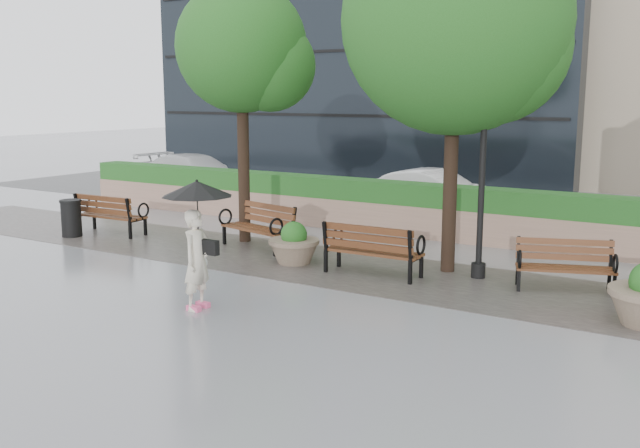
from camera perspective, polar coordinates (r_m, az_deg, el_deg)
The scene contains 16 objects.
ground at distance 12.24m, azimuth -3.01°, elevation -6.68°, with size 100.00×100.00×0.00m, color gray.
cobble_strip at distance 14.70m, azimuth 3.69°, elevation -3.75°, with size 28.00×3.20×0.01m, color #383330.
hedge_wall at distance 18.13m, azimuth 9.70°, elevation 0.93°, with size 24.00×0.80×1.35m.
asphalt_street at distance 21.95m, azimuth 13.61°, elevation 0.66°, with size 40.00×7.00×0.00m, color black.
bench_0 at distance 19.24m, azimuth -16.36°, elevation 0.12°, with size 1.96×0.84×1.03m.
bench_1 at distance 16.78m, azimuth -4.99°, elevation -0.93°, with size 2.07×1.20×1.05m.
bench_2 at distance 14.28m, azimuth 4.23°, elevation -2.92°, with size 1.98×0.82×1.05m.
bench_3 at distance 13.91m, azimuth 18.97°, elevation -3.96°, with size 1.86×1.24×0.93m.
planter_left at distance 15.25m, azimuth -2.09°, elevation -1.87°, with size 1.09×1.09×0.91m.
trash_bin at distance 19.18m, azimuth -19.27°, elevation 0.36°, with size 0.54×0.54×0.90m, color black.
lamppost at distance 14.14m, azimuth 12.79°, elevation 2.66°, with size 0.28×0.28×3.99m.
tree_0 at distance 17.33m, azimuth -5.74°, elevation 13.50°, with size 3.23×3.10×6.23m.
tree_1 at distance 14.52m, azimuth 11.47°, elevation 15.19°, with size 4.43×4.43×7.20m.
car_left at distance 26.19m, azimuth -9.90°, elevation 3.91°, with size 2.02×4.98×1.45m, color silver.
car_right at distance 21.64m, azimuth 9.11°, elevation 2.50°, with size 1.43×4.11×1.35m, color silver.
pedestrian at distance 12.02m, azimuth -9.79°, elevation -0.64°, with size 1.18×1.18×2.17m.
Camera 1 is at (6.71, -9.59, 3.57)m, focal length 40.00 mm.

